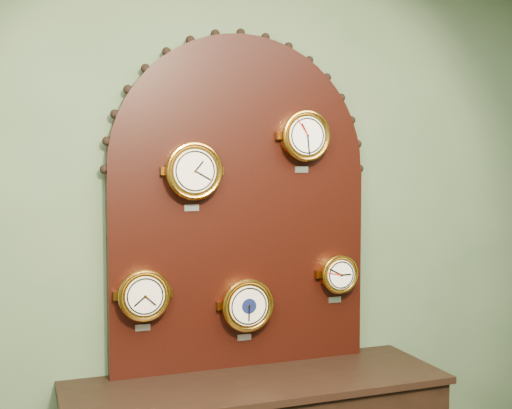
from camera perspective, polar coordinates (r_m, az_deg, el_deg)
name	(u,v)px	position (r m, az deg, el deg)	size (l,w,h in m)	color
wall_back	(237,240)	(3.04, -1.62, -3.12)	(4.00, 4.00, 0.00)	#455B3E
display_board	(241,192)	(2.97, -1.32, 1.11)	(1.26, 0.06, 1.53)	black
roman_clock	(193,171)	(2.84, -5.46, 2.92)	(0.25, 0.08, 0.30)	gold
arabic_clock	(305,136)	(3.01, 4.24, 5.96)	(0.23, 0.08, 0.28)	gold
hygrometer	(144,295)	(2.84, -9.72, -7.75)	(0.22, 0.08, 0.27)	gold
barometer	(247,305)	(2.97, -0.82, -8.70)	(0.24, 0.08, 0.29)	gold
tide_clock	(338,274)	(3.13, 7.14, -6.00)	(0.18, 0.08, 0.24)	gold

